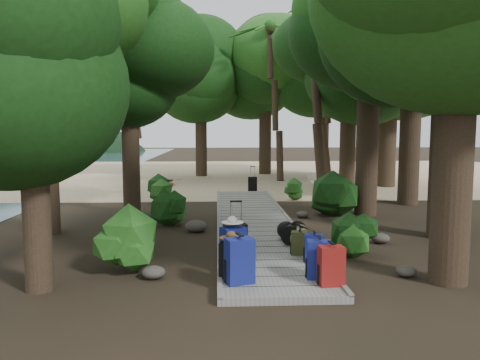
{
  "coord_description": "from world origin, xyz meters",
  "views": [
    {
      "loc": [
        -0.99,
        -11.51,
        2.52
      ],
      "look_at": [
        -0.28,
        2.96,
        1.0
      ],
      "focal_mm": 35.0,
      "sensor_mm": 36.0,
      "label": 1
    }
  ],
  "objects_px": {
    "backpack_right_a": "(331,264)",
    "backpack_left_a": "(239,258)",
    "backpack_right_d": "(300,242)",
    "backpack_right_b": "(319,257)",
    "backpack_left_b": "(231,258)",
    "backpack_left_d": "(231,232)",
    "lone_suitcase_on_sand": "(253,184)",
    "suitcase_on_boardwalk": "(236,240)",
    "sun_lounger": "(318,180)",
    "backpack_left_c": "(233,244)",
    "duffel_right_khaki": "(300,236)",
    "backpack_right_c": "(314,247)",
    "kayak": "(169,181)",
    "duffel_right_black": "(294,233)"
  },
  "relations": [
    {
      "from": "suitcase_on_boardwalk",
      "to": "sun_lounger",
      "type": "height_order",
      "value": "suitcase_on_boardwalk"
    },
    {
      "from": "backpack_left_d",
      "to": "backpack_right_d",
      "type": "xyz_separation_m",
      "value": [
        1.31,
        -0.86,
        -0.01
      ]
    },
    {
      "from": "backpack_right_a",
      "to": "backpack_left_a",
      "type": "bearing_deg",
      "value": 168.28
    },
    {
      "from": "backpack_left_a",
      "to": "backpack_left_b",
      "type": "relative_size",
      "value": 1.23
    },
    {
      "from": "backpack_left_a",
      "to": "lone_suitcase_on_sand",
      "type": "height_order",
      "value": "backpack_left_a"
    },
    {
      "from": "backpack_right_d",
      "to": "lone_suitcase_on_sand",
      "type": "relative_size",
      "value": 0.86
    },
    {
      "from": "backpack_left_b",
      "to": "backpack_right_d",
      "type": "bearing_deg",
      "value": 57.51
    },
    {
      "from": "backpack_left_c",
      "to": "backpack_right_d",
      "type": "relative_size",
      "value": 1.53
    },
    {
      "from": "backpack_right_d",
      "to": "suitcase_on_boardwalk",
      "type": "height_order",
      "value": "suitcase_on_boardwalk"
    },
    {
      "from": "backpack_right_a",
      "to": "backpack_right_b",
      "type": "xyz_separation_m",
      "value": [
        -0.12,
        0.35,
        0.01
      ]
    },
    {
      "from": "suitcase_on_boardwalk",
      "to": "sun_lounger",
      "type": "distance_m",
      "value": 12.93
    },
    {
      "from": "suitcase_on_boardwalk",
      "to": "backpack_right_b",
      "type": "bearing_deg",
      "value": -58.85
    },
    {
      "from": "backpack_right_d",
      "to": "sun_lounger",
      "type": "height_order",
      "value": "backpack_right_d"
    },
    {
      "from": "backpack_right_b",
      "to": "duffel_right_khaki",
      "type": "relative_size",
      "value": 1.18
    },
    {
      "from": "backpack_right_d",
      "to": "duffel_right_black",
      "type": "distance_m",
      "value": 1.0
    },
    {
      "from": "duffel_right_black",
      "to": "kayak",
      "type": "height_order",
      "value": "duffel_right_black"
    },
    {
      "from": "suitcase_on_boardwalk",
      "to": "lone_suitcase_on_sand",
      "type": "xyz_separation_m",
      "value": [
        1.13,
        10.65,
        -0.13
      ]
    },
    {
      "from": "backpack_right_b",
      "to": "backpack_right_d",
      "type": "xyz_separation_m",
      "value": [
        -0.05,
        1.48,
        -0.1
      ]
    },
    {
      "from": "backpack_right_b",
      "to": "suitcase_on_boardwalk",
      "type": "bearing_deg",
      "value": 141.22
    },
    {
      "from": "duffel_right_khaki",
      "to": "lone_suitcase_on_sand",
      "type": "height_order",
      "value": "lone_suitcase_on_sand"
    },
    {
      "from": "backpack_left_a",
      "to": "backpack_left_d",
      "type": "height_order",
      "value": "backpack_left_a"
    },
    {
      "from": "backpack_left_a",
      "to": "backpack_right_d",
      "type": "distance_m",
      "value": 2.09
    },
    {
      "from": "backpack_left_b",
      "to": "lone_suitcase_on_sand",
      "type": "height_order",
      "value": "backpack_left_b"
    },
    {
      "from": "backpack_left_b",
      "to": "suitcase_on_boardwalk",
      "type": "distance_m",
      "value": 1.26
    },
    {
      "from": "backpack_left_c",
      "to": "lone_suitcase_on_sand",
      "type": "distance_m",
      "value": 11.28
    },
    {
      "from": "backpack_left_b",
      "to": "lone_suitcase_on_sand",
      "type": "relative_size",
      "value": 1.11
    },
    {
      "from": "backpack_left_a",
      "to": "lone_suitcase_on_sand",
      "type": "xyz_separation_m",
      "value": [
        1.13,
        12.2,
        -0.21
      ]
    },
    {
      "from": "backpack_left_b",
      "to": "kayak",
      "type": "height_order",
      "value": "backpack_left_b"
    },
    {
      "from": "backpack_right_d",
      "to": "kayak",
      "type": "height_order",
      "value": "backpack_right_d"
    },
    {
      "from": "backpack_left_a",
      "to": "kayak",
      "type": "height_order",
      "value": "backpack_left_a"
    },
    {
      "from": "duffel_right_khaki",
      "to": "sun_lounger",
      "type": "bearing_deg",
      "value": 63.46
    },
    {
      "from": "duffel_right_khaki",
      "to": "kayak",
      "type": "height_order",
      "value": "duffel_right_khaki"
    },
    {
      "from": "backpack_left_a",
      "to": "duffel_right_khaki",
      "type": "xyz_separation_m",
      "value": [
        1.39,
        2.41,
        -0.2
      ]
    },
    {
      "from": "backpack_right_a",
      "to": "backpack_right_b",
      "type": "relative_size",
      "value": 0.98
    },
    {
      "from": "lone_suitcase_on_sand",
      "to": "sun_lounger",
      "type": "xyz_separation_m",
      "value": [
        3.1,
        1.56,
        -0.0
      ]
    },
    {
      "from": "backpack_right_c",
      "to": "backpack_right_d",
      "type": "distance_m",
      "value": 0.56
    },
    {
      "from": "backpack_right_d",
      "to": "backpack_left_a",
      "type": "bearing_deg",
      "value": -113.26
    },
    {
      "from": "backpack_right_c",
      "to": "sun_lounger",
      "type": "relative_size",
      "value": 0.32
    },
    {
      "from": "backpack_right_c",
      "to": "lone_suitcase_on_sand",
      "type": "bearing_deg",
      "value": 99.1
    },
    {
      "from": "backpack_left_a",
      "to": "duffel_right_khaki",
      "type": "bearing_deg",
      "value": 40.9
    },
    {
      "from": "backpack_left_c",
      "to": "duffel_right_black",
      "type": "height_order",
      "value": "backpack_left_c"
    },
    {
      "from": "backpack_right_c",
      "to": "duffel_right_black",
      "type": "bearing_deg",
      "value": 101.99
    },
    {
      "from": "backpack_left_b",
      "to": "backpack_left_d",
      "type": "xyz_separation_m",
      "value": [
        0.08,
        2.22,
        -0.06
      ]
    },
    {
      "from": "backpack_left_d",
      "to": "lone_suitcase_on_sand",
      "type": "bearing_deg",
      "value": 88.6
    },
    {
      "from": "backpack_left_c",
      "to": "sun_lounger",
      "type": "relative_size",
      "value": 0.43
    },
    {
      "from": "backpack_left_b",
      "to": "backpack_right_c",
      "type": "height_order",
      "value": "backpack_left_b"
    },
    {
      "from": "suitcase_on_boardwalk",
      "to": "backpack_left_c",
      "type": "bearing_deg",
      "value": -109.46
    },
    {
      "from": "backpack_right_c",
      "to": "backpack_right_d",
      "type": "xyz_separation_m",
      "value": [
        -0.16,
        0.54,
        -0.04
      ]
    },
    {
      "from": "backpack_left_a",
      "to": "backpack_left_c",
      "type": "distance_m",
      "value": 0.99
    },
    {
      "from": "lone_suitcase_on_sand",
      "to": "kayak",
      "type": "height_order",
      "value": "lone_suitcase_on_sand"
    }
  ]
}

